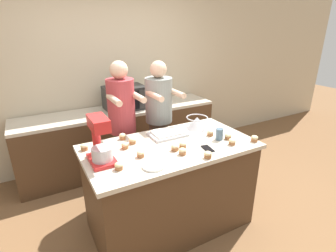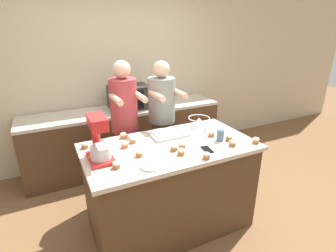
{
  "view_description": "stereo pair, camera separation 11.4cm",
  "coord_description": "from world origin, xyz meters",
  "views": [
    {
      "loc": [
        -1.11,
        -1.96,
        2.0
      ],
      "look_at": [
        0.0,
        0.04,
        1.11
      ],
      "focal_mm": 28.0,
      "sensor_mm": 36.0,
      "label": 1
    },
    {
      "loc": [
        -1.01,
        -2.02,
        2.0
      ],
      "look_at": [
        0.0,
        0.04,
        1.11
      ],
      "focal_mm": 28.0,
      "sensor_mm": 36.0,
      "label": 2
    }
  ],
  "objects": [
    {
      "name": "cupcake_9",
      "position": [
        -0.57,
        -0.19,
        0.96
      ],
      "size": [
        0.07,
        0.07,
        0.06
      ],
      "color": "#9E6038",
      "rests_on": "island_counter"
    },
    {
      "name": "cupcake_10",
      "position": [
        0.47,
        0.0,
        0.96
      ],
      "size": [
        0.07,
        0.07,
        0.06
      ],
      "color": "#9E6038",
      "rests_on": "island_counter"
    },
    {
      "name": "small_plate",
      "position": [
        -0.32,
        -0.29,
        0.94
      ],
      "size": [
        0.18,
        0.18,
        0.02
      ],
      "color": "white",
      "rests_on": "island_counter"
    },
    {
      "name": "cupcake_8",
      "position": [
        -0.35,
        0.35,
        0.96
      ],
      "size": [
        0.07,
        0.07,
        0.06
      ],
      "color": "#9E6038",
      "rests_on": "island_counter"
    },
    {
      "name": "cupcake_1",
      "position": [
        -0.3,
        0.2,
        0.96
      ],
      "size": [
        0.07,
        0.07,
        0.06
      ],
      "color": "#9E6038",
      "rests_on": "island_counter"
    },
    {
      "name": "ground_plane",
      "position": [
        0.0,
        0.0,
        0.0
      ],
      "size": [
        16.0,
        16.0,
        0.0
      ],
      "primitive_type": "plane",
      "color": "brown"
    },
    {
      "name": "person_left",
      "position": [
        -0.23,
        0.69,
        0.88
      ],
      "size": [
        0.32,
        0.49,
        1.65
      ],
      "color": "brown",
      "rests_on": "ground_plane"
    },
    {
      "name": "island_counter",
      "position": [
        0.0,
        0.0,
        0.47
      ],
      "size": [
        1.63,
        0.87,
        0.93
      ],
      "color": "#4C331E",
      "rests_on": "ground_plane"
    },
    {
      "name": "baking_tray",
      "position": [
        0.09,
        0.22,
        0.95
      ],
      "size": [
        0.37,
        0.26,
        0.04
      ],
      "color": "#BCBCC1",
      "rests_on": "island_counter"
    },
    {
      "name": "back_wall",
      "position": [
        0.0,
        1.8,
        1.35
      ],
      "size": [
        10.0,
        0.06,
        2.7
      ],
      "color": "beige",
      "rests_on": "ground_plane"
    },
    {
      "name": "cupcake_13",
      "position": [
        0.16,
        -0.38,
        0.96
      ],
      "size": [
        0.07,
        0.07,
        0.06
      ],
      "color": "#9E6038",
      "rests_on": "island_counter"
    },
    {
      "name": "stand_mixer",
      "position": [
        -0.66,
        0.0,
        1.1
      ],
      "size": [
        0.2,
        0.3,
        0.39
      ],
      "color": "red",
      "rests_on": "island_counter"
    },
    {
      "name": "cupcake_5",
      "position": [
        -0.02,
        -0.12,
        0.96
      ],
      "size": [
        0.07,
        0.07,
        0.06
      ],
      "color": "#9E6038",
      "rests_on": "island_counter"
    },
    {
      "name": "cupcake_0",
      "position": [
        -0.34,
        -0.09,
        0.96
      ],
      "size": [
        0.07,
        0.07,
        0.06
      ],
      "color": "#9E6038",
      "rests_on": "island_counter"
    },
    {
      "name": "back_counter",
      "position": [
        0.0,
        1.45,
        0.44
      ],
      "size": [
        2.8,
        0.6,
        0.88
      ],
      "color": "#4C331E",
      "rests_on": "ground_plane"
    },
    {
      "name": "cupcake_7",
      "position": [
        0.07,
        -0.11,
        0.96
      ],
      "size": [
        0.07,
        0.07,
        0.06
      ],
      "color": "#9E6038",
      "rests_on": "island_counter"
    },
    {
      "name": "person_right",
      "position": [
        0.24,
        0.69,
        0.86
      ],
      "size": [
        0.33,
        0.5,
        1.63
      ],
      "color": "brown",
      "rests_on": "ground_plane"
    },
    {
      "name": "microwave_oven",
      "position": [
        0.08,
        1.45,
        1.04
      ],
      "size": [
        0.55,
        0.39,
        0.32
      ],
      "color": "black",
      "rests_on": "back_counter"
    },
    {
      "name": "cupcake_12",
      "position": [
        0.0,
        -0.22,
        0.96
      ],
      "size": [
        0.07,
        0.07,
        0.06
      ],
      "color": "#9E6038",
      "rests_on": "island_counter"
    },
    {
      "name": "cupcake_2",
      "position": [
        0.52,
        -0.28,
        0.96
      ],
      "size": [
        0.07,
        0.07,
        0.06
      ],
      "color": "#9E6038",
      "rests_on": "island_counter"
    },
    {
      "name": "mixing_bowl",
      "position": [
        0.46,
        0.23,
        1.0
      ],
      "size": [
        0.24,
        0.24,
        0.13
      ],
      "color": "#BCBCC1",
      "rests_on": "island_counter"
    },
    {
      "name": "cupcake_6",
      "position": [
        0.76,
        -0.33,
        0.96
      ],
      "size": [
        0.07,
        0.07,
        0.06
      ],
      "color": "#9E6038",
      "rests_on": "island_counter"
    },
    {
      "name": "cupcake_3",
      "position": [
        0.57,
        -0.16,
        0.96
      ],
      "size": [
        0.07,
        0.07,
        0.06
      ],
      "color": "#9E6038",
      "rests_on": "island_counter"
    },
    {
      "name": "cupcake_4",
      "position": [
        -0.74,
        0.29,
        0.96
      ],
      "size": [
        0.07,
        0.07,
        0.06
      ],
      "color": "#9E6038",
      "rests_on": "island_counter"
    },
    {
      "name": "drinking_glass",
      "position": [
        0.49,
        -0.12,
        0.99
      ],
      "size": [
        0.07,
        0.07,
        0.11
      ],
      "color": "slate",
      "rests_on": "island_counter"
    },
    {
      "name": "cupcake_11",
      "position": [
        -0.4,
        0.14,
        0.96
      ],
      "size": [
        0.07,
        0.07,
        0.06
      ],
      "color": "#9E6038",
      "rests_on": "island_counter"
    },
    {
      "name": "cell_phone",
      "position": [
        0.26,
        -0.24,
        0.93
      ],
      "size": [
        0.09,
        0.15,
        0.01
      ],
      "color": "black",
      "rests_on": "island_counter"
    }
  ]
}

